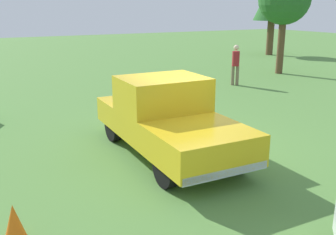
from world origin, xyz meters
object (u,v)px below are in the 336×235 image
at_px(traffic_cone, 14,221).
at_px(person_bystander, 236,63).
at_px(pickup_truck, 166,115).
at_px(tree_back_left, 273,0).

bearing_deg(traffic_cone, person_bystander, 127.67).
relative_size(pickup_truck, tree_back_left, 0.88).
relative_size(person_bystander, tree_back_left, 0.33).
bearing_deg(traffic_cone, tree_back_left, 129.02).
bearing_deg(traffic_cone, pickup_truck, 119.34).
bearing_deg(person_bystander, traffic_cone, 158.27).
xyz_separation_m(pickup_truck, traffic_cone, (2.05, -3.65, -0.64)).
distance_m(person_bystander, traffic_cone, 12.99).
bearing_deg(tree_back_left, person_bystander, -49.54).
xyz_separation_m(pickup_truck, person_bystander, (-5.87, 6.62, 0.08)).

